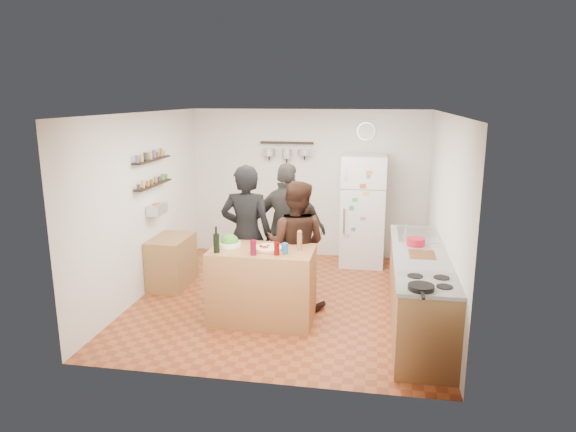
% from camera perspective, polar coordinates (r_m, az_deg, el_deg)
% --- Properties ---
extents(room_shell, '(4.20, 4.20, 4.20)m').
position_cam_1_polar(room_shell, '(7.10, 0.40, 1.31)').
color(room_shell, brown).
rests_on(room_shell, ground).
extents(prep_island, '(1.25, 0.72, 0.91)m').
position_cam_1_polar(prep_island, '(6.35, -2.85, -7.63)').
color(prep_island, '#A8743D').
rests_on(prep_island, floor).
extents(pizza_board, '(0.42, 0.34, 0.02)m').
position_cam_1_polar(pizza_board, '(6.17, -2.21, -3.70)').
color(pizza_board, olive).
rests_on(pizza_board, prep_island).
extents(pizza, '(0.34, 0.34, 0.02)m').
position_cam_1_polar(pizza, '(6.16, -2.21, -3.53)').
color(pizza, beige).
rests_on(pizza, pizza_board).
extents(salad_bowl, '(0.28, 0.28, 0.06)m').
position_cam_1_polar(salad_bowl, '(6.35, -6.51, -3.12)').
color(salad_bowl, white).
rests_on(salad_bowl, prep_island).
extents(wine_bottle, '(0.07, 0.07, 0.23)m').
position_cam_1_polar(wine_bottle, '(6.10, -7.96, -3.02)').
color(wine_bottle, black).
rests_on(wine_bottle, prep_island).
extents(wine_glass_near, '(0.07, 0.07, 0.18)m').
position_cam_1_polar(wine_glass_near, '(5.97, -3.88, -3.52)').
color(wine_glass_near, '#5C071C').
rests_on(wine_glass_near, prep_island).
extents(wine_glass_far, '(0.06, 0.06, 0.16)m').
position_cam_1_polar(wine_glass_far, '(5.95, -1.26, -3.65)').
color(wine_glass_far, '#4F0607').
rests_on(wine_glass_far, prep_island).
extents(pepper_mill, '(0.06, 0.06, 0.20)m').
position_cam_1_polar(pepper_mill, '(6.15, 1.30, -2.90)').
color(pepper_mill, brown).
rests_on(pepper_mill, prep_island).
extents(salt_canister, '(0.08, 0.08, 0.12)m').
position_cam_1_polar(salt_canister, '(6.02, -0.36, -3.62)').
color(salt_canister, '#1A5093').
rests_on(salt_canister, prep_island).
extents(person_left, '(0.70, 0.48, 1.86)m').
position_cam_1_polar(person_left, '(6.77, -4.61, -2.10)').
color(person_left, black).
rests_on(person_left, floor).
extents(person_center, '(0.89, 0.73, 1.68)m').
position_cam_1_polar(person_center, '(6.64, 0.88, -3.21)').
color(person_center, black).
rests_on(person_center, floor).
extents(person_back, '(1.12, 0.59, 1.83)m').
position_cam_1_polar(person_back, '(7.13, -0.03, -1.40)').
color(person_back, '#282624').
rests_on(person_back, floor).
extents(counter_run, '(0.63, 2.63, 0.90)m').
position_cam_1_polar(counter_run, '(6.36, 14.39, -8.09)').
color(counter_run, '#9E7042').
rests_on(counter_run, floor).
extents(stove_top, '(0.60, 0.62, 0.02)m').
position_cam_1_polar(stove_top, '(5.31, 15.44, -7.15)').
color(stove_top, white).
rests_on(stove_top, counter_run).
extents(skillet, '(0.25, 0.25, 0.05)m').
position_cam_1_polar(skillet, '(5.07, 14.57, -7.68)').
color(skillet, black).
rests_on(skillet, stove_top).
extents(sink, '(0.50, 0.80, 0.03)m').
position_cam_1_polar(sink, '(7.02, 14.10, -2.04)').
color(sink, silver).
rests_on(sink, counter_run).
extents(cutting_board, '(0.30, 0.40, 0.02)m').
position_cam_1_polar(cutting_board, '(6.17, 14.67, -4.24)').
color(cutting_board, '#9A5D38').
rests_on(cutting_board, counter_run).
extents(red_bowl, '(0.22, 0.22, 0.09)m').
position_cam_1_polar(red_bowl, '(6.49, 14.01, -2.80)').
color(red_bowl, '#B4142A').
rests_on(red_bowl, counter_run).
extents(fridge, '(0.70, 0.68, 1.80)m').
position_cam_1_polar(fridge, '(8.41, 8.32, 0.62)').
color(fridge, white).
rests_on(fridge, floor).
extents(wall_clock, '(0.30, 0.03, 0.30)m').
position_cam_1_polar(wall_clock, '(8.56, 8.67, 9.29)').
color(wall_clock, silver).
rests_on(wall_clock, back_wall).
extents(spice_shelf_lower, '(0.12, 1.00, 0.02)m').
position_cam_1_polar(spice_shelf_lower, '(7.43, -14.71, 3.38)').
color(spice_shelf_lower, black).
rests_on(spice_shelf_lower, left_wall).
extents(spice_shelf_upper, '(0.12, 1.00, 0.02)m').
position_cam_1_polar(spice_shelf_upper, '(7.38, -14.87, 6.06)').
color(spice_shelf_upper, black).
rests_on(spice_shelf_upper, left_wall).
extents(produce_basket, '(0.18, 0.35, 0.14)m').
position_cam_1_polar(produce_basket, '(7.49, -14.35, 0.74)').
color(produce_basket, silver).
rests_on(produce_basket, left_wall).
extents(side_table, '(0.50, 0.80, 0.73)m').
position_cam_1_polar(side_table, '(7.67, -12.78, -4.96)').
color(side_table, '#A97F47').
rests_on(side_table, floor).
extents(pot_rack, '(0.90, 0.04, 0.04)m').
position_cam_1_polar(pot_rack, '(8.62, -0.14, 8.14)').
color(pot_rack, black).
rests_on(pot_rack, back_wall).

